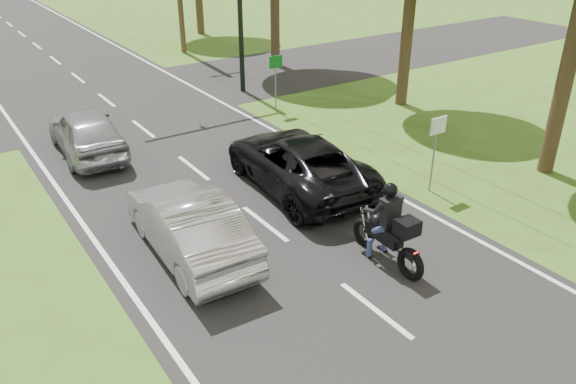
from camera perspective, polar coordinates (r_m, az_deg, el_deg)
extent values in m
plane|color=#3C5A19|center=(11.18, 8.85, -11.79)|extent=(140.00, 140.00, 0.00)
cube|color=black|center=(18.66, -12.26, 4.49)|extent=(8.00, 100.00, 0.01)
cube|color=black|center=(24.04, -17.97, 8.87)|extent=(60.00, 7.00, 0.01)
torus|color=black|center=(12.90, 7.69, -4.09)|extent=(0.16, 0.67, 0.67)
torus|color=black|center=(11.98, 12.33, -7.18)|extent=(0.18, 0.73, 0.73)
cube|color=black|center=(12.33, 9.72, -4.19)|extent=(0.31, 0.97, 0.30)
sphere|color=black|center=(12.40, 9.01, -2.97)|extent=(0.34, 0.34, 0.34)
cube|color=black|center=(12.02, 10.89, -4.16)|extent=(0.36, 0.57, 0.10)
cube|color=#FF0C07|center=(11.75, 12.86, -6.12)|extent=(0.10, 0.03, 0.05)
cylinder|color=silver|center=(12.27, 11.89, -6.37)|extent=(0.11, 0.81, 0.09)
cylinder|color=black|center=(12.44, 8.47, -1.85)|extent=(0.63, 0.05, 0.04)
cube|color=black|center=(11.69, 12.02, -3.52)|extent=(0.46, 0.42, 0.32)
cube|color=black|center=(11.93, 10.42, -1.96)|extent=(0.41, 0.23, 0.61)
sphere|color=black|center=(11.76, 10.38, 0.21)|extent=(0.30, 0.30, 0.30)
cylinder|color=navy|center=(12.53, 8.26, -5.71)|extent=(0.12, 0.12, 0.45)
cylinder|color=navy|center=(12.79, 9.79, -5.10)|extent=(0.12, 0.12, 0.45)
imported|color=black|center=(15.31, 1.02, 3.08)|extent=(2.88, 5.46, 1.46)
imported|color=#AEADB2|center=(12.47, -10.00, -3.31)|extent=(1.75, 4.48, 1.45)
imported|color=#999CA0|center=(18.52, -19.79, 5.79)|extent=(1.98, 4.41, 1.47)
cylinder|color=black|center=(23.51, -4.87, 17.20)|extent=(0.20, 0.20, 6.00)
cylinder|color=slate|center=(15.45, 14.56, 3.45)|extent=(0.05, 0.05, 2.00)
cube|color=silver|center=(15.11, 15.03, 6.54)|extent=(0.55, 0.04, 0.45)
cylinder|color=slate|center=(21.30, -1.27, 10.75)|extent=(0.05, 0.05, 2.00)
cube|color=#0C591E|center=(21.04, -1.25, 13.08)|extent=(0.55, 0.04, 0.45)
cylinder|color=#332316|center=(17.22, 26.76, 12.16)|extent=(0.44, 0.44, 6.72)
cylinder|color=#332316|center=(22.22, 12.06, 16.01)|extent=(0.44, 0.44, 5.88)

